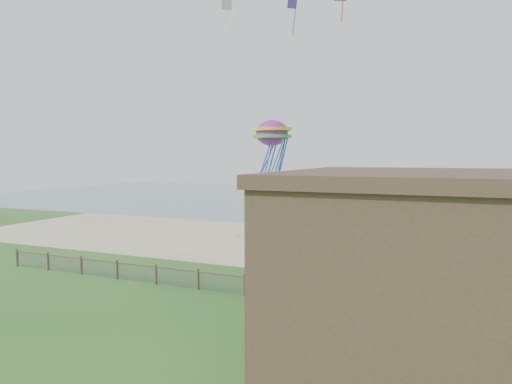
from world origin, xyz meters
TOP-DOWN VIEW (x-y plane):
  - ground at (0.00, 0.00)m, footprint 160.00×160.00m
  - sand_beach at (0.00, 22.00)m, footprint 72.00×20.00m
  - ocean at (0.00, 66.00)m, footprint 160.00×68.00m
  - chainlink_fence at (0.00, 6.00)m, footprint 36.20×0.20m
  - motel_deck at (13.00, 5.00)m, footprint 15.00×2.00m
  - picnic_table at (5.03, 3.46)m, footprint 1.67×1.33m
  - octopus_kite at (-1.33, 13.84)m, footprint 3.47×2.95m
  - kite_white at (-7.39, 18.77)m, footprint 1.77×2.01m
  - kite_purple at (-2.33, 21.23)m, footprint 1.85×2.05m
  - kite_red at (2.89, 16.77)m, footprint 1.62×1.85m

SIDE VIEW (x-z plane):
  - ground at x=0.00m, z-range 0.00..0.00m
  - ocean at x=0.00m, z-range -0.01..0.01m
  - sand_beach at x=0.00m, z-range -0.01..0.01m
  - motel_deck at x=13.00m, z-range 0.00..0.50m
  - picnic_table at x=5.03m, z-range 0.00..0.66m
  - chainlink_fence at x=0.00m, z-range -0.07..1.18m
  - octopus_kite at x=-1.33m, z-range 5.01..11.07m
  - kite_red at x=2.89m, z-range 18.12..20.37m
  - kite_white at x=-7.39m, z-range 18.92..21.51m
  - kite_purple at x=-2.33m, z-range 18.89..21.65m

